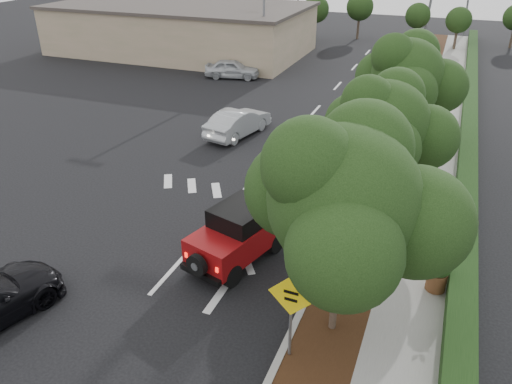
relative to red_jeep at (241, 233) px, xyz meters
The scene contains 18 objects.
ground 2.76m from the red_jeep, 135.57° to the right, with size 120.00×120.00×0.00m, color black.
curb 10.60m from the red_jeep, 74.86° to the left, with size 0.20×70.00×0.15m, color #9E9B93.
planting_strip 10.91m from the red_jeep, 69.76° to the left, with size 1.80×70.00×0.12m, color black.
sidewalk 11.70m from the red_jeep, 60.97° to the left, with size 2.00×70.00×0.12m, color gray.
hedge 12.42m from the red_jeep, 55.30° to the left, with size 0.80×70.00×0.80m, color black.
commercial_building 33.38m from the red_jeep, 122.32° to the left, with size 22.00×12.00×4.00m, color gray.
transmission_tower 46.39m from the red_jeep, 84.85° to the left, with size 7.00×4.00×28.00m, color slate, non-canonical shape.
street_tree_near 4.52m from the red_jeep, 31.51° to the right, with size 3.80×3.80×5.92m, color black, non-canonical shape.
street_tree_mid 6.10m from the red_jeep, 51.32° to the left, with size 3.20×3.20×5.32m, color black, non-canonical shape.
street_tree_far 11.85m from the red_jeep, 71.44° to the left, with size 3.40×3.40×5.62m, color black, non-canonical shape.
light_pole_a 25.61m from the red_jeep, 109.02° to the left, with size 2.00×0.22×9.00m, color slate, non-canonical shape.
light_pole_b 37.39m from the red_jeep, 104.47° to the left, with size 2.00×0.22×9.00m, color slate, non-canonical shape.
red_jeep is the anchor object (origin of this frame).
silver_suv_ahead 5.93m from the red_jeep, 76.73° to the left, with size 2.52×5.47×1.52m, color #ACAEB4.
silver_sedan_oncoming 11.58m from the red_jeep, 113.76° to the left, with size 1.54×4.41×1.45m, color #A8ACB0.
parked_suv 23.54m from the red_jeep, 114.62° to the left, with size 1.64×4.08×1.39m, color #B8BBC0.
speed_hump_sign 4.83m from the red_jeep, 51.61° to the right, with size 1.20×0.11×2.55m.
terracotta_planter 6.35m from the red_jeep, ahead, with size 0.76×0.76×1.33m.
Camera 1 is at (7.51, -11.16, 9.98)m, focal length 35.00 mm.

